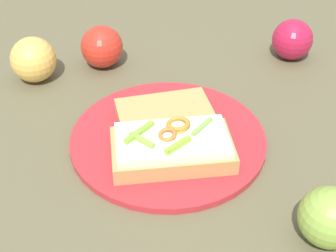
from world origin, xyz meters
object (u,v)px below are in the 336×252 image
at_px(apple_0, 292,40).
at_px(apple_2, 102,47).
at_px(bread_slice_side, 164,112).
at_px(sandwich, 172,147).
at_px(apple_3, 33,60).
at_px(apple_1, 330,217).
at_px(plate, 168,139).

xyz_separation_m(apple_0, apple_2, (-0.15, 0.34, 0.00)).
distance_m(bread_slice_side, apple_0, 0.33).
xyz_separation_m(sandwich, apple_3, (0.14, 0.31, 0.01)).
height_order(bread_slice_side, apple_0, apple_0).
xyz_separation_m(bread_slice_side, apple_1, (-0.16, -0.27, 0.02)).
distance_m(apple_0, apple_3, 0.50).
height_order(plate, bread_slice_side, bread_slice_side).
bearing_deg(apple_0, plate, 156.11).
xyz_separation_m(plate, apple_0, (0.33, -0.15, 0.03)).
bearing_deg(apple_3, bread_slice_side, -100.20).
distance_m(sandwich, apple_1, 0.24).
relative_size(sandwich, apple_2, 2.53).
distance_m(bread_slice_side, apple_1, 0.32).
xyz_separation_m(bread_slice_side, apple_3, (0.05, 0.27, 0.02)).
relative_size(apple_0, apple_3, 0.95).
height_order(apple_2, apple_3, apple_3).
xyz_separation_m(plate, apple_1, (-0.12, -0.25, 0.03)).
bearing_deg(apple_3, apple_2, -48.47).
relative_size(apple_0, apple_1, 1.01).
bearing_deg(apple_3, sandwich, -113.56).
bearing_deg(plate, apple_2, 47.43).
bearing_deg(sandwich, bread_slice_side, -90.01).
relative_size(plate, apple_3, 3.69).
distance_m(plate, apple_3, 0.31).
relative_size(bread_slice_side, apple_1, 1.93).
relative_size(plate, apple_2, 3.81).
height_order(bread_slice_side, apple_1, apple_1).
bearing_deg(apple_0, apple_2, 113.63).
relative_size(bread_slice_side, apple_2, 1.88).
bearing_deg(apple_3, apple_1, -111.19).
bearing_deg(apple_2, apple_3, 131.53).
height_order(bread_slice_side, apple_2, apple_2).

